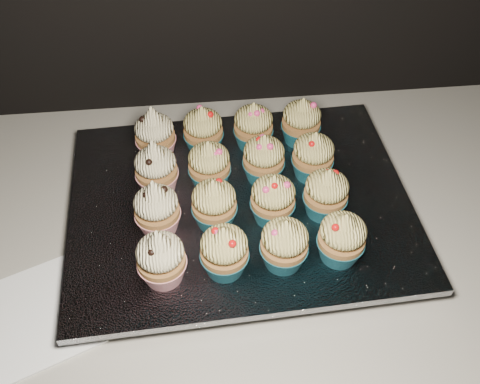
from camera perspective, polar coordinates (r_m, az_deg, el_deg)
The scene contains 21 objects.
cabinet at distance 1.20m, azimuth -2.16°, elevation -18.05°, with size 2.40×0.60×0.86m, color black.
worktop at distance 0.81m, azimuth -3.04°, elevation -4.58°, with size 2.44×0.64×0.04m, color beige.
napkin at distance 0.76m, azimuth -21.33°, elevation -12.40°, with size 0.15×0.15×0.00m, color white.
baking_tray at distance 0.80m, azimuth 0.00°, elevation -1.89°, with size 0.46×0.35×0.02m, color black.
foil_lining at distance 0.79m, azimuth 0.00°, elevation -1.09°, with size 0.50×0.39×0.01m, color silver.
cupcake_0 at distance 0.68m, azimuth -8.43°, elevation -6.97°, with size 0.06×0.06×0.10m.
cupcake_1 at distance 0.68m, azimuth -1.68°, elevation -6.32°, with size 0.06×0.06×0.08m.
cupcake_2 at distance 0.69m, azimuth 4.75°, elevation -5.55°, with size 0.06×0.06×0.08m.
cupcake_3 at distance 0.70m, azimuth 10.80°, elevation -4.84°, with size 0.06×0.06×0.08m.
cupcake_4 at distance 0.73m, azimuth -8.87°, elevation -1.76°, with size 0.06×0.06×0.10m.
cupcake_5 at distance 0.73m, azimuth -2.77°, elevation -1.29°, with size 0.06×0.06×0.08m.
cupcake_6 at distance 0.74m, azimuth 3.53°, elevation -0.79°, with size 0.06×0.06×0.08m.
cupcake_7 at distance 0.75m, azimuth 9.15°, elevation -0.16°, with size 0.06×0.06×0.08m.
cupcake_8 at distance 0.78m, azimuth -8.94°, elevation 2.50°, with size 0.06×0.06×0.10m.
cupcake_9 at distance 0.78m, azimuth -3.30°, elevation 2.87°, with size 0.06×0.06×0.08m.
cupcake_10 at distance 0.79m, azimuth 2.54°, elevation 3.56°, with size 0.06×0.06×0.08m.
cupcake_11 at distance 0.80m, azimuth 7.79°, elevation 3.83°, with size 0.06×0.06×0.08m.
cupcake_12 at distance 0.84m, azimuth -9.06°, elevation 6.10°, with size 0.06×0.06×0.10m.
cupcake_13 at distance 0.84m, azimuth -3.95°, elevation 6.59°, with size 0.06×0.06×0.08m.
cupcake_14 at distance 0.85m, azimuth 1.43°, elevation 7.02°, with size 0.06×0.06×0.08m.
cupcake_15 at distance 0.86m, azimuth 6.55°, elevation 7.45°, with size 0.06×0.06×0.08m.
Camera 1 is at (-0.01, 1.19, 1.52)m, focal length 40.00 mm.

